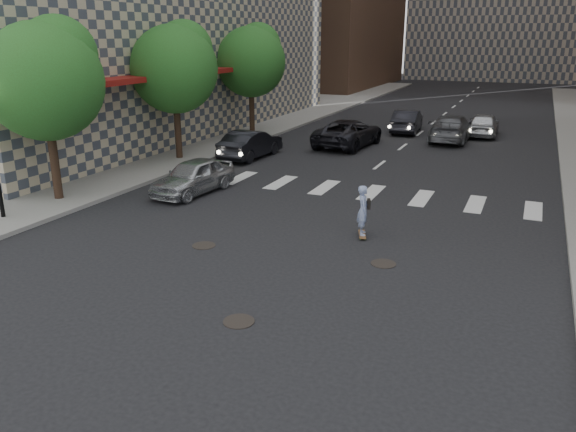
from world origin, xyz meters
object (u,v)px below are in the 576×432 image
silver_sedan (193,176)px  traffic_car_b (452,128)px  traffic_car_c (349,133)px  tree_b (176,65)px  tree_c (253,58)px  traffic_car_d (484,124)px  traffic_car_e (407,121)px  tree_a (47,76)px  skateboarder (363,210)px  traffic_car_a (251,144)px

silver_sedan → traffic_car_b: size_ratio=0.76×
traffic_car_c → tree_b: bearing=51.4°
tree_c → traffic_car_c: (6.57, -1.14, -3.89)m
traffic_car_d → traffic_car_e: 4.69m
tree_c → traffic_car_d: tree_c is taller
tree_a → traffic_car_c: bearing=66.2°
tree_c → traffic_car_e: 10.61m
tree_c → traffic_car_b: tree_c is taller
tree_a → traffic_car_e: size_ratio=1.51×
traffic_car_d → tree_b: bearing=44.2°
skateboarder → traffic_car_d: size_ratio=0.39×
tree_b → traffic_car_c: size_ratio=1.22×
tree_b → skateboarder: (11.59, -7.25, -3.78)m
tree_c → traffic_car_d: size_ratio=1.54×
tree_c → traffic_car_e: (8.57, 4.86, -3.93)m
tree_a → tree_c: size_ratio=1.00×
tree_a → skateboarder: 12.21m
tree_a → traffic_car_c: 16.71m
traffic_car_d → traffic_car_e: size_ratio=0.98×
silver_sedan → tree_b: bearing=134.0°
tree_c → skateboarder: bearing=-52.8°
tree_c → skateboarder: tree_c is taller
tree_c → silver_sedan: (3.95, -13.03, -3.96)m
silver_sedan → traffic_car_e: 18.48m
silver_sedan → traffic_car_c: size_ratio=0.74×
traffic_car_d → traffic_car_e: (-4.65, -0.57, -0.01)m
traffic_car_b → traffic_car_d: (1.56, 2.57, -0.03)m
skateboarder → traffic_car_a: size_ratio=0.38×
traffic_car_b → skateboarder: bearing=91.0°
traffic_car_c → traffic_car_a: bearing=59.3°
tree_b → skateboarder: bearing=-32.1°
traffic_car_d → skateboarder: bearing=84.3°
silver_sedan → traffic_car_e: bearing=81.3°
skateboarder → traffic_car_a: (-8.63, 9.12, -0.16)m
tree_a → tree_c: same height
silver_sedan → traffic_car_c: traffic_car_c is taller
tree_b → traffic_car_d: bearing=45.4°
tree_b → tree_c: (0.00, 8.00, 0.00)m
tree_c → traffic_car_c: 7.72m
silver_sedan → traffic_car_c: 12.18m
traffic_car_c → traffic_car_e: (2.00, 6.00, -0.03)m
tree_c → traffic_car_a: (2.95, -6.14, -3.93)m
skateboarder → silver_sedan: 7.95m
tree_b → traffic_car_d: (13.23, 13.43, -3.92)m
traffic_car_a → traffic_car_c: size_ratio=0.80×
tree_b → tree_c: size_ratio=1.00×
skateboarder → traffic_car_c: 14.98m
skateboarder → traffic_car_b: (0.08, 18.12, -0.11)m
tree_a → tree_b: (0.00, 8.00, 0.00)m
tree_b → traffic_car_e: size_ratio=1.51×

